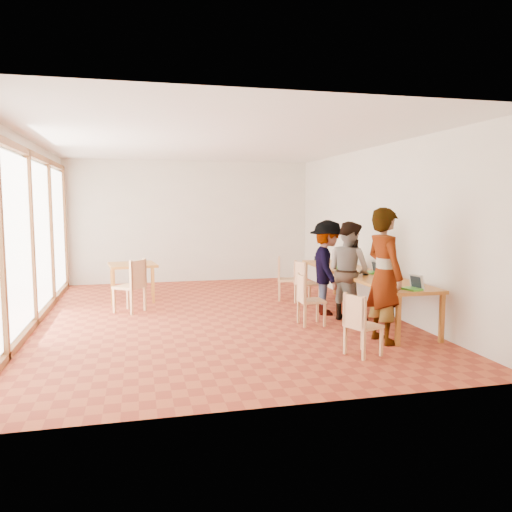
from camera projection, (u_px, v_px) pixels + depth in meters
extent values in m
plane|color=#A84628|center=(216.00, 316.00, 8.72)|extent=(8.00, 8.00, 0.00)
cube|color=beige|center=(191.00, 222.00, 12.43)|extent=(6.00, 0.10, 3.00)
cube|color=beige|center=(280.00, 253.00, 4.69)|extent=(6.00, 0.10, 3.00)
cube|color=beige|center=(375.00, 228.00, 9.25)|extent=(0.10, 8.00, 3.00)
cube|color=white|center=(30.00, 233.00, 7.88)|extent=(0.10, 8.00, 3.00)
cube|color=white|center=(215.00, 140.00, 8.40)|extent=(6.00, 8.00, 0.04)
cube|color=#AB6C26|center=(360.00, 274.00, 8.78)|extent=(0.80, 4.00, 0.05)
cube|color=#AB6C26|center=(398.00, 321.00, 6.86)|extent=(0.06, 0.06, 0.70)
cube|color=#AB6C26|center=(306.00, 279.00, 10.62)|extent=(0.06, 0.06, 0.70)
cube|color=#AB6C26|center=(442.00, 318.00, 7.02)|extent=(0.06, 0.06, 0.70)
cube|color=#AB6C26|center=(335.00, 278.00, 10.77)|extent=(0.06, 0.06, 0.70)
cube|color=#AB6C26|center=(132.00, 265.00, 10.03)|extent=(0.90, 0.90, 0.05)
cube|color=#AB6C26|center=(112.00, 287.00, 9.60)|extent=(0.05, 0.05, 0.70)
cube|color=#AB6C26|center=(114.00, 281.00, 10.36)|extent=(0.05, 0.05, 0.70)
cube|color=#AB6C26|center=(153.00, 286.00, 9.78)|extent=(0.05, 0.05, 0.70)
cube|color=#AB6C26|center=(152.00, 280.00, 10.54)|extent=(0.05, 0.05, 0.70)
cube|color=tan|center=(363.00, 326.00, 6.45)|extent=(0.49, 0.49, 0.04)
cube|color=tan|center=(354.00, 311.00, 6.33)|extent=(0.17, 0.37, 0.40)
cube|color=tan|center=(312.00, 301.00, 8.04)|extent=(0.39, 0.39, 0.04)
cube|color=tan|center=(301.00, 288.00, 7.98)|extent=(0.04, 0.39, 0.40)
cube|color=tan|center=(288.00, 280.00, 10.12)|extent=(0.50, 0.50, 0.04)
cube|color=tan|center=(279.00, 269.00, 10.11)|extent=(0.15, 0.40, 0.42)
cube|color=tan|center=(308.00, 284.00, 9.71)|extent=(0.49, 0.49, 0.04)
cube|color=tan|center=(300.00, 273.00, 9.59)|extent=(0.15, 0.39, 0.41)
cube|color=tan|center=(129.00, 287.00, 9.00)|extent=(0.63, 0.63, 0.04)
cube|color=tan|center=(138.00, 273.00, 8.89)|extent=(0.31, 0.38, 0.47)
imported|color=gray|center=(384.00, 275.00, 7.01)|extent=(0.54, 0.75, 1.91)
imported|color=gray|center=(349.00, 271.00, 8.37)|extent=(0.87, 0.98, 1.66)
imported|color=gray|center=(327.00, 267.00, 8.79)|extent=(0.81, 1.18, 1.67)
cube|color=green|center=(412.00, 289.00, 7.02)|extent=(0.25, 0.30, 0.03)
cube|color=white|center=(417.00, 282.00, 7.05)|extent=(0.14, 0.25, 0.22)
cube|color=green|center=(372.00, 272.00, 8.67)|extent=(0.22, 0.29, 0.03)
cube|color=white|center=(376.00, 267.00, 8.69)|extent=(0.11, 0.25, 0.22)
cube|color=green|center=(340.00, 267.00, 9.34)|extent=(0.29, 0.33, 0.03)
cube|color=white|center=(345.00, 262.00, 9.31)|extent=(0.17, 0.26, 0.23)
imported|color=yellow|center=(346.00, 264.00, 9.59)|extent=(0.17, 0.17, 0.11)
cylinder|color=#126222|center=(322.00, 258.00, 9.72)|extent=(0.07, 0.07, 0.28)
cylinder|color=silver|center=(417.00, 283.00, 7.30)|extent=(0.07, 0.07, 0.09)
cylinder|color=white|center=(323.00, 261.00, 10.25)|extent=(0.08, 0.08, 0.06)
cube|color=#F34258|center=(328.00, 266.00, 9.57)|extent=(0.05, 0.10, 0.01)
cube|color=black|center=(320.00, 259.00, 10.50)|extent=(0.16, 0.26, 0.09)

